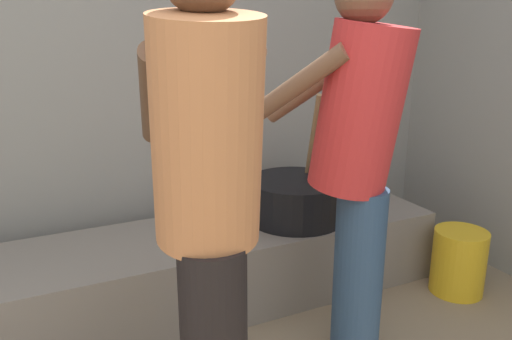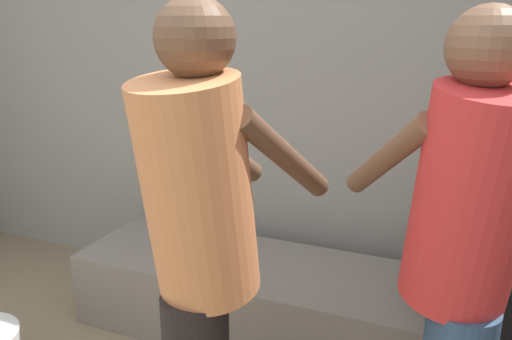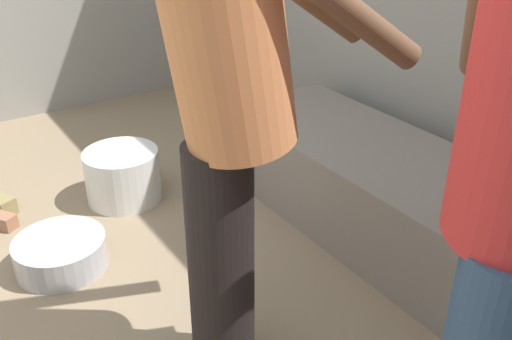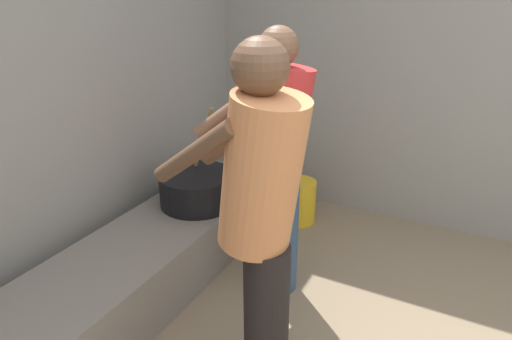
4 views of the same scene
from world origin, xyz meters
The scene contains 5 objects.
block_enclosure_rear centered at (0.00, 2.35, 1.22)m, with size 4.88×0.20×2.44m, color gray.
hearth_ledge centered at (0.48, 1.83, 0.19)m, with size 2.65×0.60×0.39m, color slate.
cooking_pot_main centered at (1.08, 1.80, 0.50)m, with size 0.50×0.50×0.67m.
cook_in_orange_shirt centered at (0.27, 0.91, 0.92)m, with size 0.46×0.72×1.60m.
cook_in_red_shirt centered at (0.97, 1.16, 0.90)m, with size 0.64×0.72×1.58m.
Camera 2 is at (0.93, -0.26, 1.54)m, focal length 35.61 mm.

